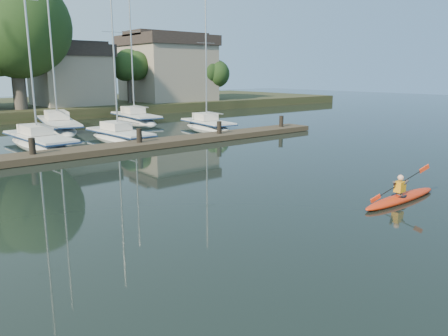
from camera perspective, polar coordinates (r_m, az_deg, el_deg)
ground at (r=13.47m, az=6.52°, el=-6.82°), size 160.00×160.00×0.00m
kayak at (r=16.48m, az=22.08°, el=-3.48°), size 4.23×0.90×1.35m
dock at (r=24.97m, az=-17.04°, el=2.15°), size 34.00×2.00×1.80m
sailboat_2 at (r=29.50m, az=-22.93°, el=2.46°), size 2.66×9.04×14.77m
sailboat_3 at (r=30.39m, az=-13.45°, el=3.38°), size 2.37×7.58×12.08m
sailboat_4 at (r=35.38m, az=-2.14°, el=4.93°), size 2.86×7.02×11.60m
sailboat_6 at (r=37.72m, az=-20.77°, el=4.58°), size 4.41×11.36×17.69m
sailboat_7 at (r=41.33m, az=-11.46°, el=5.75°), size 3.02×8.73×13.80m
shore at (r=50.31m, az=-27.15°, el=9.73°), size 90.00×25.25×12.75m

